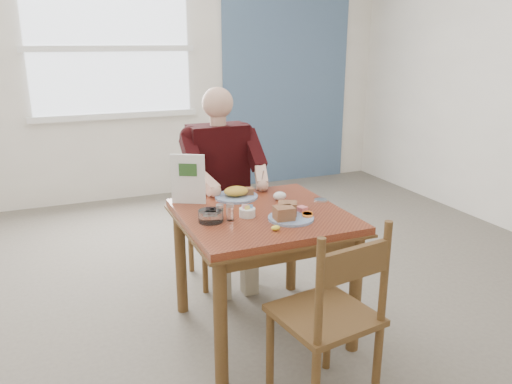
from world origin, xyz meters
name	(u,v)px	position (x,y,z in m)	size (l,w,h in m)	color
floor	(262,328)	(0.00, 0.00, 0.00)	(6.00, 6.00, 0.00)	#5E564C
wall_back	(150,68)	(0.00, 3.00, 1.40)	(5.50, 5.50, 0.00)	white
accent_panel	(287,65)	(1.60, 2.98, 1.40)	(1.60, 0.02, 2.80)	#476284
lemon_wedge	(276,228)	(-0.05, -0.29, 0.76)	(0.05, 0.03, 0.03)	yellow
napkin	(280,196)	(0.19, 0.17, 0.78)	(0.08, 0.07, 0.05)	white
metal_dish	(321,200)	(0.41, 0.05, 0.75)	(0.08, 0.08, 0.01)	silver
window	(110,49)	(-0.40, 2.97, 1.60)	(1.72, 0.04, 1.42)	white
table	(262,230)	(0.00, 0.00, 0.64)	(0.92, 0.92, 0.75)	brown
chair_far	(218,214)	(0.00, 0.80, 0.48)	(0.42, 0.42, 0.95)	brown
chair_near	(331,317)	(0.02, -0.73, 0.48)	(0.48, 0.48, 0.95)	brown
diner	(222,172)	(0.00, 0.71, 0.81)	(0.53, 0.56, 1.39)	gray
near_plate	(289,214)	(0.09, -0.16, 0.78)	(0.30, 0.30, 0.08)	white
far_plate	(237,194)	(-0.04, 0.31, 0.78)	(0.33, 0.33, 0.07)	white
caddy	(247,212)	(-0.10, -0.03, 0.77)	(0.12, 0.12, 0.07)	white
shakers	(225,212)	(-0.24, -0.05, 0.80)	(0.10, 0.06, 0.09)	white
creamer	(211,216)	(-0.31, -0.03, 0.78)	(0.17, 0.17, 0.06)	white
menu	(188,179)	(-0.34, 0.32, 0.90)	(0.19, 0.11, 0.30)	white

